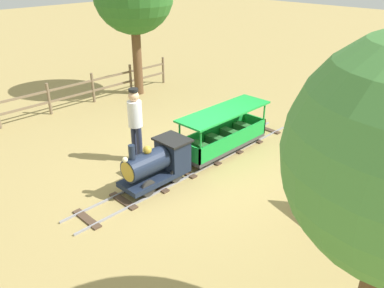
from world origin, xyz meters
TOP-DOWN VIEW (x-y plane):
  - ground_plane at (0.00, 0.00)m, footprint 60.00×60.00m
  - track at (0.00, -0.02)m, footprint 0.70×6.05m
  - locomotive at (0.00, 1.02)m, footprint 0.66×1.45m
  - passenger_car at (0.00, -0.92)m, footprint 0.76×2.35m
  - conductor_person at (1.09, 0.68)m, footprint 0.30×0.30m
  - park_bench at (-3.13, -0.40)m, footprint 1.36×0.76m
  - fence_section at (4.98, -0.02)m, footprint 0.08×7.13m

SIDE VIEW (x-z plane):
  - ground_plane at x=0.00m, z-range 0.00..0.00m
  - track at x=0.00m, z-range 0.00..0.04m
  - park_bench at x=-3.13m, z-range 0.01..0.83m
  - passenger_car at x=0.00m, z-range -0.06..0.91m
  - fence_section at x=4.98m, z-range 0.03..0.93m
  - locomotive at x=0.00m, z-range -0.02..0.99m
  - conductor_person at x=1.09m, z-range 0.15..1.77m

